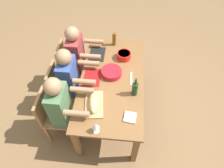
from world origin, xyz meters
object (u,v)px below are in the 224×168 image
at_px(serving_bowl_fruit, 124,55).
at_px(wine_bottle, 135,89).
at_px(diner_far_center, 72,78).
at_px(beer_bottle, 114,39).
at_px(napkin_stack, 130,117).
at_px(diner_far_right, 78,55).
at_px(cutting_board, 94,104).
at_px(chair_far_left, 53,114).
at_px(wine_glass, 96,126).
at_px(chair_far_right, 69,64).
at_px(dining_table, 112,83).
at_px(serving_bowl_greens, 111,72).
at_px(diner_far_left, 63,106).
at_px(chair_far_center, 62,86).

height_order(serving_bowl_fruit, wine_bottle, wine_bottle).
bearing_deg(diner_far_center, beer_bottle, -36.59).
bearing_deg(napkin_stack, wine_bottle, -6.15).
distance_m(diner_far_center, wine_bottle, 0.92).
height_order(diner_far_right, cutting_board, diner_far_right).
height_order(chair_far_left, wine_glass, wine_glass).
bearing_deg(diner_far_center, wine_bottle, -104.13).
bearing_deg(wine_glass, diner_far_right, 20.53).
relative_size(chair_far_right, diner_far_right, 0.71).
bearing_deg(beer_bottle, serving_bowl_fruit, -149.63).
distance_m(dining_table, napkin_stack, 0.65).
bearing_deg(serving_bowl_greens, diner_far_right, 55.06).
relative_size(wine_bottle, wine_glass, 1.75).
bearing_deg(serving_bowl_greens, wine_glass, 174.59).
distance_m(diner_far_left, napkin_stack, 0.85).
relative_size(wine_bottle, napkin_stack, 2.07).
xyz_separation_m(chair_far_center, wine_bottle, (-0.22, -1.07, 0.37)).
bearing_deg(dining_table, cutting_board, 157.87).
xyz_separation_m(chair_far_center, serving_bowl_greens, (0.09, -0.74, 0.30)).
bearing_deg(chair_far_center, wine_bottle, -101.78).
bearing_deg(diner_far_right, serving_bowl_fruit, -93.55).
distance_m(cutting_board, wine_bottle, 0.54).
relative_size(serving_bowl_fruit, napkin_stack, 1.46).
bearing_deg(serving_bowl_greens, beer_bottle, 1.73).
bearing_deg(dining_table, wine_glass, 172.82).
bearing_deg(serving_bowl_fruit, chair_far_left, 135.46).
distance_m(diner_far_right, serving_bowl_greens, 0.68).
distance_m(diner_far_left, serving_bowl_fruit, 1.16).
relative_size(diner_far_right, serving_bowl_greens, 4.22).
xyz_separation_m(diner_far_center, beer_bottle, (0.72, -0.54, 0.15)).
xyz_separation_m(dining_table, diner_far_center, (-0.00, 0.57, 0.05)).
xyz_separation_m(chair_far_right, wine_glass, (-1.26, -0.66, 0.37)).
bearing_deg(napkin_stack, diner_far_center, 55.38).
height_order(cutting_board, beer_bottle, beer_bottle).
distance_m(chair_far_right, cutting_board, 1.12).
relative_size(dining_table, chair_far_left, 2.03).
bearing_deg(cutting_board, napkin_stack, -107.59).
xyz_separation_m(chair_far_right, serving_bowl_fruit, (-0.04, -0.89, 0.31)).
distance_m(dining_table, cutting_board, 0.49).
xyz_separation_m(serving_bowl_fruit, wine_glass, (-1.22, 0.24, 0.06)).
distance_m(diner_far_center, chair_far_right, 0.55).
bearing_deg(beer_bottle, diner_far_left, 155.86).
bearing_deg(diner_far_left, diner_far_center, 0.00).
bearing_deg(chair_far_right, diner_far_center, -158.89).
distance_m(wine_glass, napkin_stack, 0.44).
height_order(chair_far_left, diner_far_right, diner_far_right).
distance_m(chair_far_center, chair_far_right, 0.48).
distance_m(serving_bowl_greens, napkin_stack, 0.73).
relative_size(diner_far_center, serving_bowl_fruit, 5.85).
bearing_deg(serving_bowl_fruit, serving_bowl_greens, 156.19).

